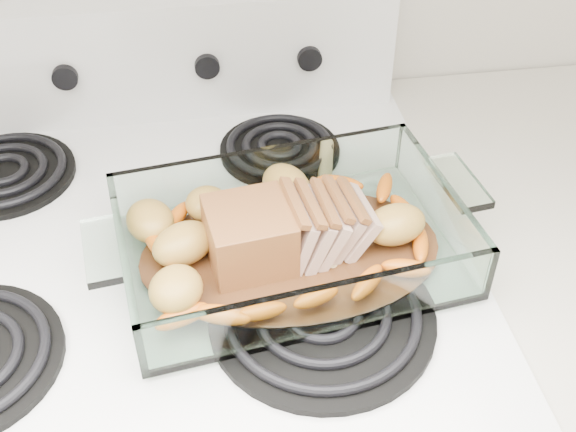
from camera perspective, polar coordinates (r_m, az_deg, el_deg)
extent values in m
cube|color=white|center=(0.91, -11.05, -2.39)|extent=(0.78, 0.67, 0.02)
cube|color=white|center=(1.10, -11.85, 11.97)|extent=(0.76, 0.06, 0.18)
cylinder|color=black|center=(0.80, 2.70, -8.03)|extent=(0.25, 0.25, 0.01)
cylinder|color=black|center=(1.06, -21.48, 3.06)|extent=(0.19, 0.19, 0.01)
cylinder|color=black|center=(1.03, -0.68, 5.27)|extent=(0.17, 0.17, 0.01)
cylinder|color=black|center=(1.08, -17.19, 10.53)|extent=(0.04, 0.02, 0.04)
cylinder|color=black|center=(1.07, -6.42, 11.76)|extent=(0.04, 0.02, 0.04)
cylinder|color=black|center=(1.08, 1.68, 12.42)|extent=(0.04, 0.02, 0.04)
cube|color=white|center=(1.41, 20.55, -13.55)|extent=(0.55, 0.65, 0.90)
cube|color=silver|center=(0.85, 0.21, -3.10)|extent=(0.38, 0.25, 0.01)
cube|color=silver|center=(0.74, 1.71, -7.53)|extent=(0.38, 0.01, 0.07)
cube|color=silver|center=(0.92, -0.99, 3.78)|extent=(0.38, 0.01, 0.07)
cube|color=silver|center=(0.83, -12.79, -2.58)|extent=(0.01, 0.25, 0.07)
cube|color=silver|center=(0.87, 12.55, 0.05)|extent=(0.01, 0.25, 0.07)
cylinder|color=#412412|center=(0.85, 0.21, -2.81)|extent=(0.22, 0.22, 0.00)
cube|color=brown|center=(0.82, -3.14, -1.37)|extent=(0.09, 0.09, 0.08)
cube|color=tan|center=(0.83, 0.52, -1.11)|extent=(0.03, 0.09, 0.07)
cube|color=tan|center=(0.83, 1.72, -1.05)|extent=(0.04, 0.09, 0.07)
cube|color=tan|center=(0.83, 2.91, -0.99)|extent=(0.04, 0.08, 0.06)
cube|color=tan|center=(0.84, 4.09, -0.93)|extent=(0.04, 0.08, 0.06)
cube|color=tan|center=(0.84, 5.26, -0.88)|extent=(0.04, 0.08, 0.06)
ellipsoid|color=orange|center=(0.79, -9.49, -7.39)|extent=(0.06, 0.02, 0.02)
ellipsoid|color=orange|center=(0.81, 9.10, -5.29)|extent=(0.06, 0.02, 0.02)
ellipsoid|color=orange|center=(0.89, 9.94, -0.45)|extent=(0.06, 0.02, 0.02)
ellipsoid|color=orange|center=(0.87, -10.40, -1.65)|extent=(0.06, 0.02, 0.02)
ellipsoid|color=#B99245|center=(0.89, -10.54, 0.56)|extent=(0.06, 0.05, 0.05)
ellipsoid|color=#B99245|center=(0.90, 0.63, 2.10)|extent=(0.06, 0.05, 0.05)
ellipsoid|color=#B99245|center=(0.84, 8.82, -1.82)|extent=(0.06, 0.05, 0.05)
cylinder|color=tan|center=(0.95, 2.76, 1.74)|extent=(0.07, 0.23, 0.02)
ellipsoid|color=tan|center=(0.84, 3.45, -4.27)|extent=(0.06, 0.08, 0.02)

